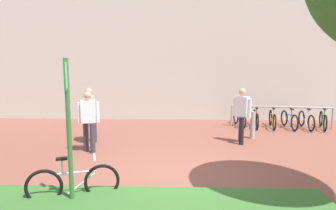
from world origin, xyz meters
name	(u,v)px	position (x,y,z in m)	size (l,w,h in m)	color
ground_plane	(182,174)	(0.00, 0.00, 0.00)	(60.00, 60.00, 0.00)	brown
building_facade	(181,3)	(0.00, 7.02, 5.00)	(28.00, 1.20, 10.00)	beige
planter_strip	(131,203)	(-0.92, -1.66, 0.08)	(7.00, 1.10, 0.16)	#336028
parking_sign_post	(68,112)	(-1.96, -1.66, 1.70)	(0.10, 0.36, 2.62)	#2D7238
bike_at_sign	(74,183)	(-2.00, -1.44, 0.35)	(1.62, 0.59, 0.86)	black
bike_rack_cluster	(281,119)	(3.83, 4.93, 0.35)	(3.74, 1.87, 0.83)	#99999E
bollard_steel	(253,125)	(2.36, 3.23, 0.45)	(0.16, 0.16, 0.90)	#ADADB2
person_shirt_blue	(242,112)	(1.87, 2.68, 0.98)	(0.50, 0.51, 1.72)	black
person_shirt_white	(88,118)	(-2.59, 1.60, 0.98)	(0.59, 0.34, 1.72)	#383342
person_casual_tan	(90,112)	(-2.84, 2.57, 0.98)	(0.34, 0.61, 1.72)	#383342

